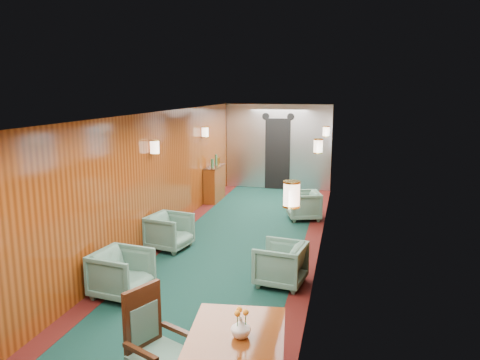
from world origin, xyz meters
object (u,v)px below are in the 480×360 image
Objects in this scene: side_chair at (152,341)px; armchair_left_near at (122,273)px; armchair_left_far at (170,232)px; armchair_right_far at (304,205)px; armchair_right_near at (280,264)px; credenza at (215,183)px; dining_table at (236,351)px.

side_chair reaches higher than armchair_left_near.
side_chair reaches higher than armchair_left_far.
armchair_right_far is at bearing -29.69° from armchair_left_far.
armchair_right_far is (0.77, 6.37, -0.26)m from side_chair.
armchair_left_near is 4.89m from armchair_right_far.
armchair_right_near is at bearing -58.78° from armchair_left_near.
dining_table is at bearing -72.70° from credenza.
side_chair reaches higher than armchair_right_near.
armchair_right_far is at bearing -170.97° from armchair_right_near.
armchair_left_near reaches higher than armchair_right_far.
dining_table is at bearing -126.75° from armchair_left_near.
credenza is 5.69m from armchair_left_near.
armchair_right_far is (-0.06, 6.57, -0.39)m from dining_table.
armchair_left_far is (0.23, -3.71, -0.14)m from credenza.
armchair_right_near is (2.14, -1.10, -0.00)m from armchair_left_far.
credenza is 1.71× the size of armchair_right_far.
dining_table reaches higher than armchair_left_near.
armchair_right_near is 3.56m from armchair_right_far.
armchair_left_near reaches higher than armchair_right_near.
credenza reaches higher than armchair_right_far.
armchair_left_near is at bearing 128.25° from dining_table.
side_chair is 6.42m from armchair_right_far.
armchair_right_far is at bearing -27.63° from credenza.
armchair_left_near is at bearing 148.60° from side_chair.
credenza is at bearing -133.83° from armchair_right_far.
dining_table is 3.03m from armchair_right_near.
armchair_left_near is 2.24m from armchair_right_near.
armchair_right_near is at bearing -16.19° from armchair_right_far.
side_chair is 1.54× the size of armchair_left_far.
armchair_left_far is at bearing -57.17° from armchair_right_far.
side_chair is 1.50× the size of armchair_left_near.
armchair_left_near is 1.03× the size of armchair_right_near.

